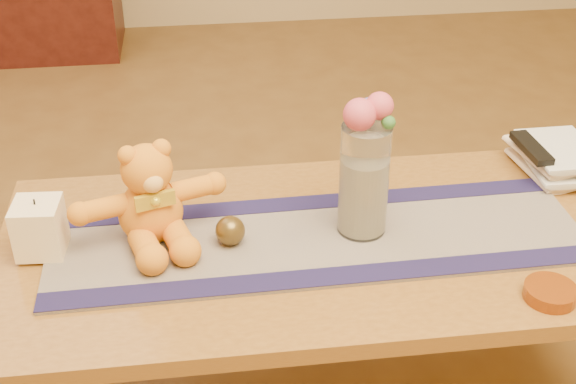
{
  "coord_description": "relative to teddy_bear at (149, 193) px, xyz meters",
  "views": [
    {
      "loc": [
        -0.23,
        -1.4,
        1.45
      ],
      "look_at": [
        -0.05,
        0.0,
        0.58
      ],
      "focal_mm": 47.89,
      "sensor_mm": 36.0,
      "label": 1
    }
  ],
  "objects": [
    {
      "name": "floor",
      "position": [
        0.35,
        -0.05,
        -0.57
      ],
      "size": [
        5.5,
        5.5,
        0.0
      ],
      "primitive_type": "plane",
      "color": "brown",
      "rests_on": "ground"
    },
    {
      "name": "coffee_table_top",
      "position": [
        0.35,
        -0.05,
        -0.14
      ],
      "size": [
        1.4,
        0.7,
        0.04
      ],
      "primitive_type": "cube",
      "color": "brown",
      "rests_on": "floor"
    },
    {
      "name": "table_leg_bl",
      "position": [
        -0.29,
        0.24,
        -0.36
      ],
      "size": [
        0.07,
        0.07,
        0.41
      ],
      "primitive_type": "cylinder",
      "color": "brown",
      "rests_on": "floor"
    },
    {
      "name": "table_leg_br",
      "position": [
        0.99,
        0.24,
        -0.36
      ],
      "size": [
        0.07,
        0.07,
        0.41
      ],
      "primitive_type": "cylinder",
      "color": "brown",
      "rests_on": "floor"
    },
    {
      "name": "persian_runner",
      "position": [
        0.37,
        -0.06,
        -0.12
      ],
      "size": [
        1.21,
        0.37,
        0.01
      ],
      "primitive_type": "cube",
      "rotation": [
        0.0,
        0.0,
        0.02
      ],
      "color": "#1C1843",
      "rests_on": "coffee_table_top"
    },
    {
      "name": "runner_border_near",
      "position": [
        0.37,
        -0.2,
        -0.11
      ],
      "size": [
        1.2,
        0.08,
        0.0
      ],
      "primitive_type": "cube",
      "rotation": [
        0.0,
        0.0,
        0.02
      ],
      "color": "#19143E",
      "rests_on": "persian_runner"
    },
    {
      "name": "runner_border_far",
      "position": [
        0.37,
        0.09,
        -0.11
      ],
      "size": [
        1.2,
        0.08,
        0.0
      ],
      "primitive_type": "cube",
      "rotation": [
        0.0,
        0.0,
        0.02
      ],
      "color": "#19143E",
      "rests_on": "persian_runner"
    },
    {
      "name": "teddy_bear",
      "position": [
        0.0,
        0.0,
        0.0
      ],
      "size": [
        0.39,
        0.35,
        0.22
      ],
      "primitive_type": null,
      "rotation": [
        0.0,
        0.0,
        0.3
      ],
      "color": "orange",
      "rests_on": "persian_runner"
    },
    {
      "name": "pillar_candle",
      "position": [
        -0.24,
        -0.03,
        -0.05
      ],
      "size": [
        0.11,
        0.11,
        0.12
      ],
      "primitive_type": "cube",
      "rotation": [
        0.0,
        0.0,
        -0.07
      ],
      "color": "#FFE7BB",
      "rests_on": "persian_runner"
    },
    {
      "name": "candle_wick",
      "position": [
        -0.24,
        -0.03,
        0.01
      ],
      "size": [
        0.0,
        0.0,
        0.01
      ],
      "primitive_type": "cylinder",
      "rotation": [
        0.0,
        0.0,
        -0.07
      ],
      "color": "black",
      "rests_on": "pillar_candle"
    },
    {
      "name": "glass_vase",
      "position": [
        0.47,
        -0.04,
        0.02
      ],
      "size": [
        0.11,
        0.11,
        0.26
      ],
      "primitive_type": "cylinder",
      "color": "silver",
      "rests_on": "persian_runner"
    },
    {
      "name": "potpourri_fill",
      "position": [
        0.47,
        -0.04,
        -0.02
      ],
      "size": [
        0.09,
        0.09,
        0.18
      ],
      "primitive_type": "cylinder",
      "color": "beige",
      "rests_on": "glass_vase"
    },
    {
      "name": "rose_left",
      "position": [
        0.45,
        -0.05,
        0.18
      ],
      "size": [
        0.07,
        0.07,
        0.07
      ],
      "primitive_type": "sphere",
      "color": "#C7465B",
      "rests_on": "glass_vase"
    },
    {
      "name": "rose_right",
      "position": [
        0.5,
        -0.03,
        0.19
      ],
      "size": [
        0.06,
        0.06,
        0.06
      ],
      "primitive_type": "sphere",
      "color": "#C7465B",
      "rests_on": "glass_vase"
    },
    {
      "name": "blue_flower_back",
      "position": [
        0.48,
        -0.0,
        0.18
      ],
      "size": [
        0.04,
        0.04,
        0.04
      ],
      "primitive_type": "sphere",
      "color": "#5457B6",
      "rests_on": "glass_vase"
    },
    {
      "name": "blue_flower_side",
      "position": [
        0.44,
        -0.02,
        0.17
      ],
      "size": [
        0.04,
        0.04,
        0.04
      ],
      "primitive_type": "sphere",
      "color": "#5457B6",
      "rests_on": "glass_vase"
    },
    {
      "name": "leaf_sprig",
      "position": [
        0.51,
        -0.06,
        0.17
      ],
      "size": [
        0.03,
        0.03,
        0.03
      ],
      "primitive_type": "sphere",
      "color": "#33662D",
      "rests_on": "glass_vase"
    },
    {
      "name": "bronze_ball",
      "position": [
        0.17,
        -0.05,
        -0.08
      ],
      "size": [
        0.08,
        0.08,
        0.07
      ],
      "primitive_type": "sphere",
      "rotation": [
        0.0,
        0.0,
        -0.28
      ],
      "color": "#513E1B",
      "rests_on": "persian_runner"
    },
    {
      "name": "book_bottom",
      "position": [
        0.94,
        0.16,
        -0.11
      ],
      "size": [
        0.19,
        0.24,
        0.02
      ],
      "primitive_type": "imported",
      "rotation": [
        0.0,
        0.0,
        0.12
      ],
      "color": "beige",
      "rests_on": "coffee_table_top"
    },
    {
      "name": "book_lower",
      "position": [
        0.95,
        0.16,
        -0.09
      ],
      "size": [
        0.17,
        0.23,
        0.02
      ],
      "primitive_type": "imported",
      "rotation": [
        0.0,
        0.0,
        -0.02
      ],
      "color": "beige",
      "rests_on": "book_bottom"
    },
    {
      "name": "book_upper",
      "position": [
        0.93,
        0.16,
        -0.07
      ],
      "size": [
        0.2,
        0.25,
        0.02
      ],
      "primitive_type": "imported",
      "rotation": [
        0.0,
        0.0,
        0.17
      ],
      "color": "beige",
      "rests_on": "book_lower"
    },
    {
      "name": "book_top",
      "position": [
        0.94,
        0.16,
        -0.05
      ],
      "size": [
        0.17,
        0.23,
        0.02
      ],
      "primitive_type": "imported",
      "rotation": [
        0.0,
        0.0,
        0.01
      ],
      "color": "beige",
      "rests_on": "book_upper"
    },
    {
      "name": "tv_remote",
      "position": [
        0.94,
        0.15,
        -0.03
      ],
      "size": [
        0.05,
        0.16,
        0.02
      ],
      "primitive_type": "cube",
      "rotation": [
        0.0,
        0.0,
        0.06
      ],
      "color": "black",
      "rests_on": "book_top"
    },
    {
      "name": "amber_dish",
      "position": [
        0.8,
        -0.32,
        -0.11
      ],
      "size": [
        0.12,
        0.12,
        0.03
      ],
      "primitive_type": "cylinder",
      "rotation": [
        0.0,
        0.0,
        -0.13
      ],
      "color": "#BF5914",
      "rests_on": "coffee_table_top"
    }
  ]
}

